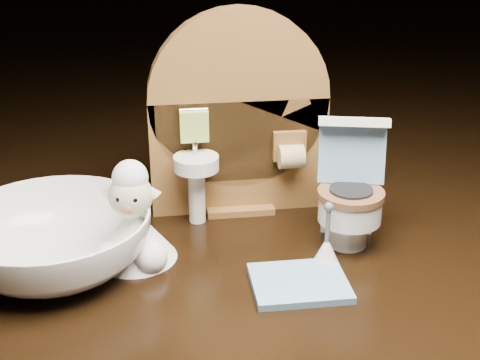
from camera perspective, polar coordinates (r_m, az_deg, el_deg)
name	(u,v)px	position (r m, az deg, el deg)	size (l,w,h in m)	color
backdrop_panel	(238,126)	(0.48, -0.19, 4.65)	(0.13, 0.05, 0.15)	brown
toy_toilet	(349,196)	(0.46, 9.32, -1.38)	(0.05, 0.06, 0.09)	white
bath_mat	(299,283)	(0.41, 5.08, -8.75)	(0.06, 0.05, 0.00)	#6D97B7
toilet_brush	(326,249)	(0.43, 7.38, -5.89)	(0.02, 0.02, 0.04)	white
plush_lamb	(133,226)	(0.44, -9.08, -3.87)	(0.05, 0.06, 0.07)	white
ceramic_bowl	(54,242)	(0.44, -15.61, -5.11)	(0.12, 0.12, 0.04)	white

